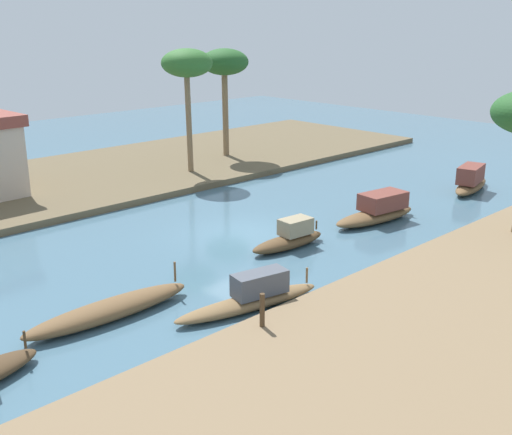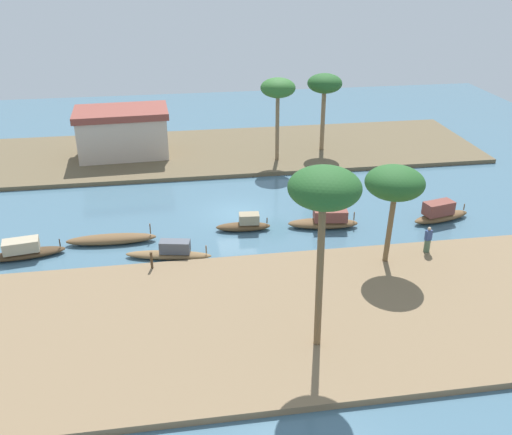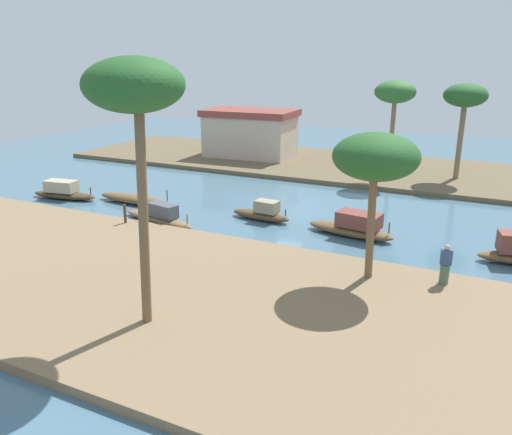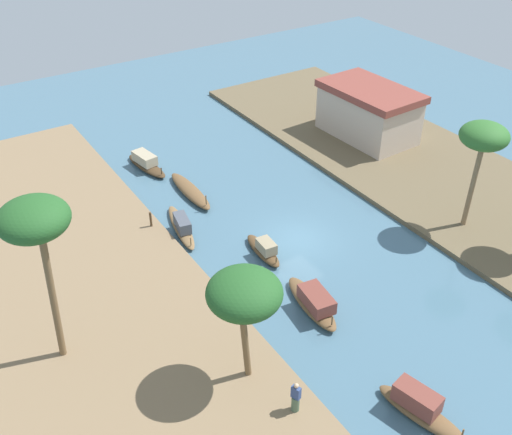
% 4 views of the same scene
% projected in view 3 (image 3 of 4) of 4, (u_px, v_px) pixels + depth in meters
% --- Properties ---
extents(river_water, '(68.23, 68.23, 0.00)m').
position_uv_depth(river_water, '(277.00, 207.00, 29.47)').
color(river_water, '#476B7F').
rests_on(river_water, ground).
extents(riverbank_left, '(43.96, 11.82, 0.32)m').
position_uv_depth(riverbank_left, '(147.00, 287.00, 19.02)').
color(riverbank_left, '#846B4C').
rests_on(riverbank_left, ground).
extents(riverbank_right, '(43.96, 11.82, 0.32)m').
position_uv_depth(riverbank_right, '(340.00, 166.00, 39.82)').
color(riverbank_right, brown).
rests_on(riverbank_right, ground).
extents(sampan_foreground, '(5.30, 1.18, 1.13)m').
position_uv_depth(sampan_foreground, '(136.00, 199.00, 30.10)').
color(sampan_foreground, brown).
rests_on(sampan_foreground, river_water).
extents(sampan_downstream_large, '(4.50, 1.76, 1.24)m').
position_uv_depth(sampan_downstream_large, '(353.00, 226.00, 24.65)').
color(sampan_downstream_large, brown).
rests_on(sampan_downstream_large, river_water).
extents(sampan_midstream, '(4.42, 1.72, 1.13)m').
position_uv_depth(sampan_midstream, '(63.00, 192.00, 31.17)').
color(sampan_midstream, '#47331E').
rests_on(sampan_midstream, river_water).
extents(sampan_open_hull, '(3.43, 1.17, 1.10)m').
position_uv_depth(sampan_open_hull, '(262.00, 213.00, 27.10)').
color(sampan_open_hull, brown).
rests_on(sampan_open_hull, river_water).
extents(sampan_near_left_bank, '(4.97, 1.80, 1.10)m').
position_uv_depth(sampan_near_left_bank, '(160.00, 216.00, 26.61)').
color(sampan_near_left_bank, brown).
rests_on(sampan_near_left_bank, river_water).
extents(person_on_near_bank, '(0.43, 0.43, 1.55)m').
position_uv_depth(person_on_near_bank, '(445.00, 267.00, 18.71)').
color(person_on_near_bank, '#4C664C').
rests_on(person_on_near_bank, riverbank_left).
extents(mooring_post, '(0.14, 0.14, 0.96)m').
position_uv_depth(mooring_post, '(125.00, 214.00, 25.64)').
color(mooring_post, '#4C3823').
rests_on(mooring_post, riverbank_left).
extents(palm_tree_left_near, '(2.89, 2.89, 8.10)m').
position_uv_depth(palm_tree_left_near, '(134.00, 91.00, 14.25)').
color(palm_tree_left_near, brown).
rests_on(palm_tree_left_near, riverbank_left).
extents(palm_tree_left_far, '(3.09, 3.09, 5.54)m').
position_uv_depth(palm_tree_left_far, '(376.00, 158.00, 17.99)').
color(palm_tree_left_far, brown).
rests_on(palm_tree_left_far, riverbank_left).
extents(palm_tree_right_tall, '(2.82, 2.82, 6.36)m').
position_uv_depth(palm_tree_right_tall, '(465.00, 98.00, 33.46)').
color(palm_tree_right_tall, '#7F6647').
rests_on(palm_tree_right_tall, riverbank_right).
extents(palm_tree_right_short, '(2.71, 2.71, 6.54)m').
position_uv_depth(palm_tree_right_short, '(395.00, 94.00, 33.55)').
color(palm_tree_right_short, '#7F6647').
rests_on(palm_tree_right_short, riverbank_right).
extents(riverside_building, '(7.61, 4.83, 3.83)m').
position_uv_depth(riverside_building, '(250.00, 133.00, 42.37)').
color(riverside_building, '#C6B29E').
rests_on(riverside_building, riverbank_right).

